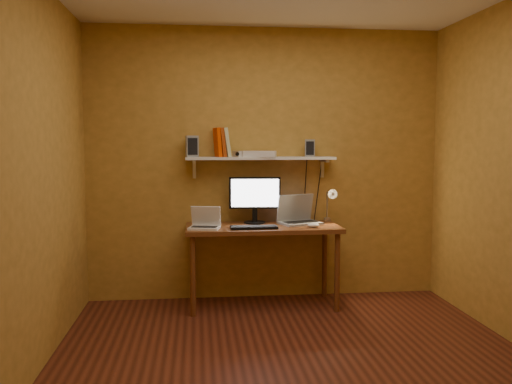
{
  "coord_description": "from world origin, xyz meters",
  "views": [
    {
      "loc": [
        -0.66,
        -3.59,
        1.51
      ],
      "look_at": [
        -0.14,
        1.18,
        1.07
      ],
      "focal_mm": 38.0,
      "sensor_mm": 36.0,
      "label": 1
    }
  ],
  "objects": [
    {
      "name": "desk_lamp",
      "position": [
        0.6,
        1.41,
        0.96
      ],
      "size": [
        0.09,
        0.23,
        0.38
      ],
      "color": "silver",
      "rests_on": "desk"
    },
    {
      "name": "monitor",
      "position": [
        -0.12,
        1.44,
        1.0
      ],
      "size": [
        0.48,
        0.22,
        0.44
      ],
      "rotation": [
        0.0,
        0.0,
        -0.06
      ],
      "color": "black",
      "rests_on": "desk"
    },
    {
      "name": "keyboard",
      "position": [
        -0.16,
        1.12,
        0.76
      ],
      "size": [
        0.42,
        0.15,
        0.02
      ],
      "primitive_type": "cube",
      "rotation": [
        0.0,
        0.0,
        0.02
      ],
      "color": "black",
      "rests_on": "desk"
    },
    {
      "name": "desk",
      "position": [
        -0.06,
        1.28,
        0.66
      ],
      "size": [
        1.4,
        0.6,
        0.75
      ],
      "color": "brown",
      "rests_on": "ground"
    },
    {
      "name": "mouse",
      "position": [
        0.38,
        1.13,
        0.77
      ],
      "size": [
        0.11,
        0.07,
        0.04
      ],
      "primitive_type": "ellipsoid",
      "rotation": [
        0.0,
        0.0,
        0.05
      ],
      "color": "white",
      "rests_on": "desk"
    },
    {
      "name": "laptop",
      "position": [
        0.28,
        1.39,
        0.82
      ],
      "size": [
        0.43,
        0.37,
        0.27
      ],
      "rotation": [
        0.0,
        0.0,
        0.33
      ],
      "color": "gray",
      "rests_on": "desk"
    },
    {
      "name": "wall_shelf",
      "position": [
        -0.06,
        1.47,
        1.36
      ],
      "size": [
        1.4,
        0.25,
        0.21
      ],
      "color": "white",
      "rests_on": "room"
    },
    {
      "name": "netbook",
      "position": [
        -0.59,
        1.17,
        0.8
      ],
      "size": [
        0.3,
        0.25,
        0.2
      ],
      "rotation": [
        0.0,
        0.0,
        -0.24
      ],
      "color": "white",
      "rests_on": "desk"
    },
    {
      "name": "shelf_camera",
      "position": [
        -0.28,
        1.4,
        1.4
      ],
      "size": [
        0.1,
        0.06,
        0.06
      ],
      "color": "silver",
      "rests_on": "wall_shelf"
    },
    {
      "name": "router",
      "position": [
        -0.09,
        1.46,
        1.4
      ],
      "size": [
        0.37,
        0.29,
        0.06
      ],
      "primitive_type": "cube",
      "rotation": [
        0.0,
        0.0,
        -0.22
      ],
      "color": "white",
      "rests_on": "wall_shelf"
    },
    {
      "name": "speaker_right",
      "position": [
        0.41,
        1.48,
        1.46
      ],
      "size": [
        0.1,
        0.1,
        0.16
      ],
      "primitive_type": "cube",
      "rotation": [
        0.0,
        0.0,
        -0.17
      ],
      "color": "gray",
      "rests_on": "wall_shelf"
    },
    {
      "name": "books",
      "position": [
        -0.43,
        1.48,
        1.51
      ],
      "size": [
        0.17,
        0.19,
        0.27
      ],
      "color": "#DF3C00",
      "rests_on": "wall_shelf"
    },
    {
      "name": "room",
      "position": [
        0.0,
        0.0,
        1.3
      ],
      "size": [
        3.44,
        3.24,
        2.64
      ],
      "color": "maroon",
      "rests_on": "ground"
    },
    {
      "name": "speaker_left",
      "position": [
        -0.7,
        1.47,
        1.47
      ],
      "size": [
        0.12,
        0.12,
        0.2
      ],
      "primitive_type": "cube",
      "rotation": [
        0.0,
        0.0,
        0.14
      ],
      "color": "gray",
      "rests_on": "wall_shelf"
    }
  ]
}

